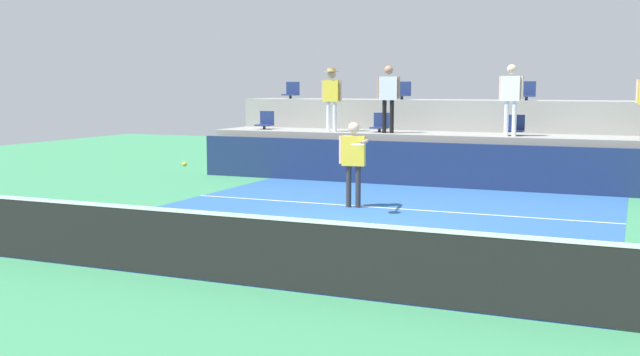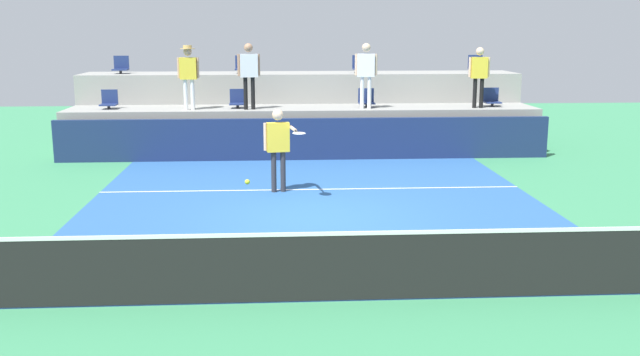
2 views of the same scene
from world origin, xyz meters
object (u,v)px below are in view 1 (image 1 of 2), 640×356
stadium_chair_lower_right (515,127)px  tennis_player (354,155)px  stadium_chair_upper_left (403,92)px  spectator_in_grey (388,92)px  stadium_chair_upper_far_left (292,92)px  tennis_ball (185,164)px  stadium_chair_upper_right (527,92)px  spectator_with_hat (332,93)px  stadium_chair_lower_far_left (266,122)px  spectator_in_white (511,93)px  stadium_chair_lower_left (380,124)px

stadium_chair_lower_right → tennis_player: (-2.47, -5.02, -0.38)m
stadium_chair_upper_left → spectator_in_grey: bearing=-83.0°
stadium_chair_lower_right → stadium_chair_upper_far_left: bearing=165.8°
spectator_in_grey → tennis_ball: spectator_in_grey is taller
stadium_chair_upper_far_left → stadium_chair_upper_right: size_ratio=1.00×
tennis_player → stadium_chair_lower_right: bearing=63.8°
stadium_chair_lower_right → spectator_with_hat: bearing=-175.5°
stadium_chair_lower_far_left → spectator_in_white: (7.01, -0.38, 0.86)m
stadium_chair_upper_right → spectator_in_grey: size_ratio=0.29×
spectator_with_hat → spectator_in_white: bearing=-0.0°
stadium_chair_lower_far_left → spectator_with_hat: 2.41m
stadium_chair_lower_left → spectator_with_hat: (-1.28, -0.38, 0.84)m
spectator_with_hat → tennis_ball: (1.96, -10.16, -0.89)m
stadium_chair_upper_left → tennis_player: size_ratio=0.30×
tennis_player → tennis_ball: tennis_player is taller
stadium_chair_upper_far_left → stadium_chair_lower_right: bearing=-14.2°
stadium_chair_upper_right → spectator_in_white: (-0.09, -2.18, 0.01)m
stadium_chair_upper_far_left → tennis_ball: size_ratio=7.65×
stadium_chair_upper_left → spectator_in_white: (3.44, -2.18, 0.01)m
spectator_in_white → tennis_ball: size_ratio=26.01×
stadium_chair_upper_far_left → spectator_in_grey: (3.85, -2.18, 0.01)m
stadium_chair_lower_right → stadium_chair_upper_left: 4.03m
spectator_with_hat → stadium_chair_lower_far_left: bearing=170.2°
stadium_chair_upper_left → tennis_ball: 12.39m
spectator_with_hat → spectator_in_grey: spectator_in_grey is taller
tennis_ball → stadium_chair_upper_right: bearing=76.7°
stadium_chair_lower_far_left → spectator_with_hat: (2.22, -0.38, 0.84)m
stadium_chair_upper_right → tennis_player: (-2.49, -6.82, -1.23)m
stadium_chair_lower_right → stadium_chair_upper_right: bearing=89.4°
stadium_chair_upper_far_left → stadium_chair_lower_left: bearing=-27.1°
stadium_chair_upper_right → spectator_in_grey: spectator_in_grey is taller
tennis_player → spectator_with_hat: 5.36m
stadium_chair_lower_right → stadium_chair_upper_right: size_ratio=1.00×
stadium_chair_lower_far_left → spectator_with_hat: spectator_with_hat is taller
spectator_in_grey → tennis_ball: (0.34, -10.16, -0.91)m
stadium_chair_upper_left → tennis_ball: size_ratio=7.65×
stadium_chair_upper_far_left → spectator_with_hat: 3.13m
stadium_chair_lower_left → tennis_player: (1.11, -5.02, -0.38)m
stadium_chair_upper_left → stadium_chair_upper_right: same height
stadium_chair_lower_right → spectator_with_hat: size_ratio=0.30×
stadium_chair_lower_left → spectator_in_white: (3.51, -0.38, 0.86)m
stadium_chair_lower_right → stadium_chair_upper_far_left: 7.37m
stadium_chair_upper_far_left → spectator_with_hat: bearing=-44.3°
stadium_chair_lower_left → tennis_player: size_ratio=0.30×
stadium_chair_lower_left → tennis_ball: bearing=-86.3°
stadium_chair_lower_left → stadium_chair_lower_right: size_ratio=1.00×
tennis_player → tennis_ball: bearing=-94.4°
stadium_chair_lower_far_left → tennis_player: (4.61, -5.02, -0.38)m
stadium_chair_lower_left → stadium_chair_upper_far_left: (-3.51, 1.80, 0.85)m
stadium_chair_lower_far_left → stadium_chair_upper_far_left: (-0.01, 1.80, 0.85)m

